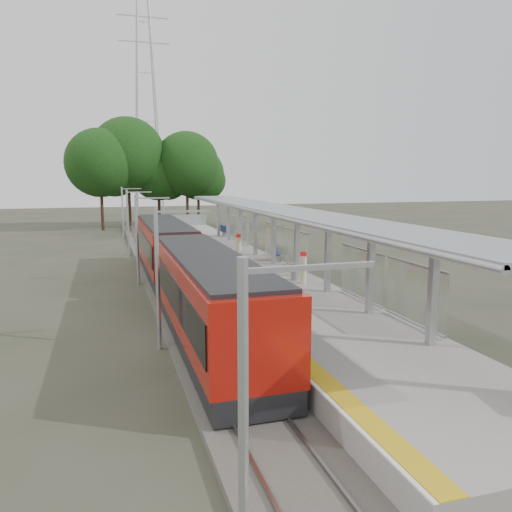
% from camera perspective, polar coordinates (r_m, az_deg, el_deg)
% --- Properties ---
extents(ground, '(200.00, 200.00, 0.00)m').
position_cam_1_polar(ground, '(15.40, 17.32, -16.22)').
color(ground, '#474438').
rests_on(ground, ground).
extents(trackbed, '(3.00, 70.00, 0.24)m').
position_cam_1_polar(trackbed, '(32.25, -10.17, -2.42)').
color(trackbed, '#59544C').
rests_on(trackbed, ground).
extents(platform, '(6.00, 50.00, 1.00)m').
position_cam_1_polar(platform, '(32.98, -2.41, -1.36)').
color(platform, gray).
rests_on(platform, ground).
extents(tactile_strip, '(0.60, 50.00, 0.02)m').
position_cam_1_polar(tactile_strip, '(32.36, -6.79, -0.70)').
color(tactile_strip, gold).
rests_on(tactile_strip, platform).
extents(end_fence, '(6.00, 0.10, 1.20)m').
position_cam_1_polar(end_fence, '(57.15, -8.68, 4.09)').
color(end_fence, '#9EA0A5').
rests_on(end_fence, platform).
extents(train, '(2.74, 27.60, 3.62)m').
position_cam_1_polar(train, '(25.66, -8.61, -0.94)').
color(train, black).
rests_on(train, ground).
extents(canopy, '(3.27, 38.00, 3.66)m').
position_cam_1_polar(canopy, '(29.33, 2.46, 4.63)').
color(canopy, '#9EA0A5').
rests_on(canopy, platform).
extents(pylon, '(8.00, 4.00, 38.00)m').
position_cam_1_polar(pylon, '(85.64, -12.48, 17.29)').
color(pylon, '#9EA0A5').
rests_on(pylon, ground).
extents(tree_cluster, '(19.92, 10.70, 13.77)m').
position_cam_1_polar(tree_cluster, '(65.00, -12.18, 10.30)').
color(tree_cluster, '#382316').
rests_on(tree_cluster, ground).
extents(catenary_masts, '(2.08, 48.16, 5.40)m').
position_cam_1_polar(catenary_masts, '(30.68, -13.28, 2.17)').
color(catenary_masts, '#9EA0A5').
rests_on(catenary_masts, ground).
extents(bench_mid, '(0.95, 1.46, 0.96)m').
position_cam_1_polar(bench_mid, '(32.86, 2.32, 0.38)').
color(bench_mid, '#102051').
rests_on(bench_mid, platform).
extents(bench_far, '(0.59, 1.50, 1.00)m').
position_cam_1_polar(bench_far, '(46.06, -3.60, 2.90)').
color(bench_far, '#102051').
rests_on(bench_far, platform).
extents(info_pillar_near, '(0.37, 0.37, 1.64)m').
position_cam_1_polar(info_pillar_near, '(25.89, 5.41, -1.57)').
color(info_pillar_near, beige).
rests_on(info_pillar_near, platform).
extents(info_pillar_far, '(0.39, 0.39, 1.72)m').
position_cam_1_polar(info_pillar_far, '(33.08, -2.01, 0.86)').
color(info_pillar_far, beige).
rests_on(info_pillar_far, platform).
extents(litter_bin, '(0.58, 0.58, 0.90)m').
position_cam_1_polar(litter_bin, '(26.63, 4.45, -1.82)').
color(litter_bin, '#9EA0A5').
rests_on(litter_bin, platform).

